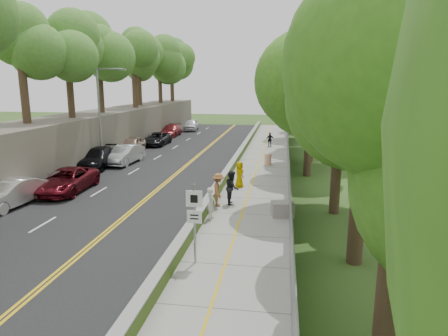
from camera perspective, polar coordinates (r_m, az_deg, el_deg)
name	(u,v)px	position (r m, az deg, el deg)	size (l,w,h in m)	color
ground	(187,233)	(18.66, -5.26, -9.30)	(140.00, 140.00, 0.00)	#33511E
road	(167,165)	(33.96, -8.11, 0.49)	(11.20, 66.00, 0.04)	black
sidewalk	(262,167)	(32.60, 5.41, 0.08)	(4.20, 66.00, 0.05)	gray
jersey_barrier	(234,163)	(32.75, 1.40, 0.68)	(0.42, 66.00, 0.60)	#8CDD26
rock_embankment	(76,139)	(36.77, -20.42, 3.87)	(5.00, 66.00, 4.00)	#595147
chainlink_fence	(288,156)	(32.37, 9.16, 1.65)	(0.04, 66.00, 2.00)	slate
trees_embankment	(73,36)	(36.41, -20.72, 17.21)	(6.40, 66.00, 13.00)	#4E8831
trees_fenceside	(322,80)	(31.96, 13.83, 12.15)	(7.00, 66.00, 14.00)	#458622
streetlight	(102,110)	(34.24, -17.05, 7.99)	(2.52, 0.22, 8.00)	gray
signpost	(194,215)	(15.00, -4.24, -6.72)	(0.62, 0.09, 3.10)	gray
construction_barrel	(268,159)	(33.46, 6.29, 1.24)	(0.57, 0.57, 0.94)	orange
concrete_block	(282,209)	(20.84, 8.35, -5.83)	(1.11, 0.83, 0.74)	gray
car_1	(10,194)	(24.98, -28.30, -3.27)	(1.60, 4.58, 1.51)	silver
car_2	(66,181)	(26.92, -21.58, -1.67)	(2.44, 5.28, 1.47)	#580C16
car_3	(97,158)	(33.72, -17.71, 1.38)	(2.26, 5.55, 1.61)	black
car_4	(132,145)	(40.35, -13.03, 3.28)	(1.82, 4.51, 1.54)	tan
car_5	(125,155)	(34.79, -13.95, 1.87)	(1.66, 4.76, 1.57)	silver
car_6	(157,139)	(44.56, -9.60, 4.12)	(2.28, 4.95, 1.37)	black
car_7	(171,131)	(51.83, -7.59, 5.33)	(2.01, 4.95, 1.44)	maroon
car_8	(191,125)	(57.80, -4.74, 6.18)	(1.91, 4.75, 1.62)	silver
painter_0	(239,174)	(26.15, 2.21, -0.91)	(0.83, 0.54, 1.71)	#BC9400
painter_1	(211,203)	(20.06, -1.86, -5.08)	(0.60, 0.39, 1.63)	silver
painter_2	(232,188)	(22.50, 1.14, -2.80)	(0.93, 0.72, 1.91)	black
painter_3	(218,190)	(22.14, -0.82, -3.11)	(1.20, 0.69, 1.85)	#985D32
person_far	(270,140)	(42.89, 6.58, 4.05)	(0.92, 0.38, 1.56)	black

